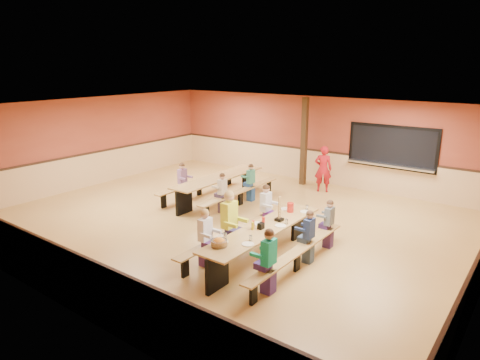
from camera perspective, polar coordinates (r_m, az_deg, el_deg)
The scene contains 23 objects.
ground at distance 11.52m, azimuth -1.39°, elevation -5.51°, with size 12.00×12.00×0.00m, color #A1793D.
room_envelope at distance 11.29m, azimuth -1.42°, elevation -2.24°, with size 12.04×10.04×3.02m.
kitchen_pass_through at distance 14.26m, azimuth 19.59°, elevation 3.91°, with size 2.78×0.28×1.38m.
structural_post at distance 14.80m, azimuth 8.54°, elevation 5.07°, with size 0.18×0.18×3.00m, color #301F10.
cafeteria_table_main at distance 9.17m, azimuth 3.15°, elevation -7.61°, with size 1.91×3.70×0.74m.
cafeteria_table_second at distance 13.13m, azimuth -2.82°, elevation -0.46°, with size 1.91×3.70×0.74m.
seated_child_white_left at distance 8.92m, azimuth -4.65°, elevation -7.72°, with size 0.38×0.31×1.23m, color white, non-canonical shape.
seated_adult_yellow at distance 9.46m, azimuth -1.44°, elevation -5.69°, with size 0.47×0.38×1.41m, color yellow, non-canonical shape.
seated_child_grey_left at distance 10.61m, azimuth 3.46°, elevation -3.89°, with size 0.37×0.31×1.22m, color silver, non-canonical shape.
seated_child_teal_right at distance 7.91m, azimuth 3.84°, elevation -10.83°, with size 0.38×0.31×1.24m, color #149D7C, non-canonical shape.
seated_child_navy_right at distance 9.15m, azimuth 9.16°, elevation -7.53°, with size 0.34×0.28×1.15m, color navy, non-canonical shape.
seated_child_char_right at distance 9.97m, azimuth 11.77°, elevation -5.79°, with size 0.33×0.27×1.12m, color #545C5F, non-canonical shape.
seated_child_purple_sec at distance 13.12m, azimuth -7.68°, elevation -0.31°, with size 0.35×0.29×1.18m, color slate, non-canonical shape.
seated_child_green_sec at distance 13.04m, azimuth 1.45°, elevation -0.36°, with size 0.33×0.27×1.14m, color #337E64, non-canonical shape.
seated_child_tan_sec at distance 11.99m, azimuth -2.36°, elevation -1.79°, with size 0.33×0.27×1.14m, color #C3B69D, non-canonical shape.
standing_woman at distance 14.19m, azimuth 11.02°, elevation 1.47°, with size 0.56×0.37×1.53m, color #A7131A.
punch_pitcher at distance 10.04m, azimuth 6.73°, elevation -3.65°, with size 0.16×0.16×0.22m, color #B22217.
chip_bowl at distance 8.20m, azimuth -2.82°, elevation -8.31°, with size 0.32×0.32×0.15m, color #FFA228, non-canonical shape.
napkin_dispenser at distance 9.01m, azimuth 2.81°, elevation -6.14°, with size 0.10×0.14×0.13m, color black.
condiment_mustard at distance 8.95m, azimuth 1.70°, elevation -6.14°, with size 0.06×0.06×0.17m, color yellow.
condiment_ketchup at distance 9.02m, azimuth 1.77°, elevation -5.95°, with size 0.06×0.06×0.17m, color #B2140F.
table_paddle at distance 9.45m, azimuth 5.27°, elevation -4.66°, with size 0.16×0.16×0.56m.
place_settings at distance 9.07m, azimuth 3.18°, elevation -6.05°, with size 0.65×3.30×0.11m, color beige, non-canonical shape.
Camera 1 is at (6.65, -8.46, 4.11)m, focal length 32.00 mm.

